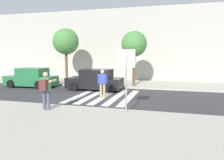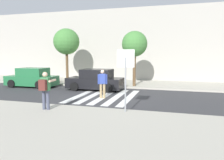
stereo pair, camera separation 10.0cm
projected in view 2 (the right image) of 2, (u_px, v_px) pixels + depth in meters
ground_plane at (104, 97)px, 13.70m from camera, size 120.00×120.00×0.00m
sidewalk_near at (49, 127)px, 7.78m from camera, size 60.00×6.00×0.14m
sidewalk_far at (125, 83)px, 19.41m from camera, size 60.00×4.80×0.14m
building_facade_far at (135, 46)px, 23.19m from camera, size 56.00×4.00×7.11m
crosswalk_stripe_0 at (82, 95)px, 14.34m from camera, size 0.44×5.20×0.01m
crosswalk_stripe_1 at (93, 95)px, 14.11m from camera, size 0.44×5.20×0.01m
crosswalk_stripe_2 at (105, 96)px, 13.89m from camera, size 0.44×5.20×0.01m
crosswalk_stripe_3 at (117, 97)px, 13.67m from camera, size 0.44×5.20×0.01m
crosswalk_stripe_4 at (129, 97)px, 13.45m from camera, size 0.44×5.20×0.01m
stop_sign at (126, 67)px, 9.36m from camera, size 0.76×0.08×2.72m
photographer_with_backpack at (45, 87)px, 9.86m from camera, size 0.62×0.87×1.72m
pedestrian_crossing at (103, 82)px, 13.15m from camera, size 0.56×0.33×1.72m
parked_car_green at (32, 78)px, 17.73m from camera, size 4.10×1.92×1.55m
parked_car_black at (95, 80)px, 16.20m from camera, size 4.10×1.92×1.55m
street_tree_west at (67, 42)px, 19.60m from camera, size 2.33×2.33×4.80m
street_tree_center at (135, 44)px, 17.03m from camera, size 2.00×2.00×4.31m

